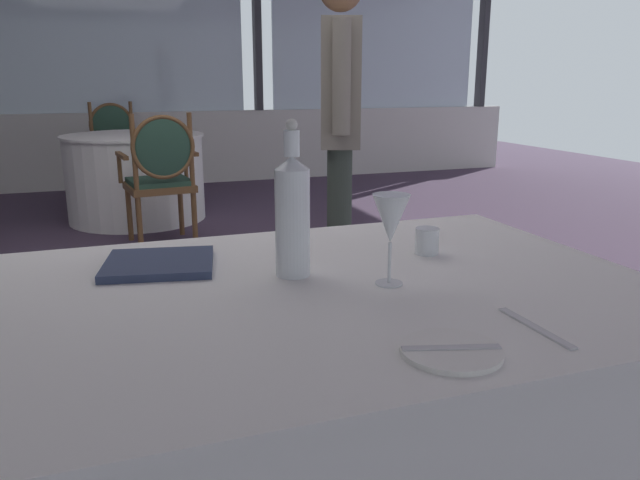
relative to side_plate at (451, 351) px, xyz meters
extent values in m
plane|color=#47384C|center=(-0.24, 2.36, -0.76)|extent=(14.70, 14.70, 0.00)
cube|color=silver|center=(-0.24, 6.60, -0.33)|extent=(10.01, 0.12, 0.85)
cube|color=silver|center=(-0.24, 6.62, 0.92)|extent=(2.76, 0.02, 1.65)
cube|color=silver|center=(2.89, 6.62, 0.92)|extent=(2.76, 0.02, 1.65)
cube|color=#333338|center=(1.32, 6.60, 0.92)|extent=(0.08, 0.14, 1.65)
cube|color=#333338|center=(4.46, 6.60, 0.92)|extent=(0.08, 0.14, 1.65)
cube|color=white|center=(-0.07, 0.41, -0.02)|extent=(1.52, 1.09, 0.02)
cube|color=white|center=(-0.07, 0.41, -0.39)|extent=(1.48, 1.06, 0.73)
cylinder|color=white|center=(0.00, 0.00, 0.00)|extent=(0.18, 0.18, 0.01)
cube|color=silver|center=(0.00, 0.00, 0.01)|extent=(0.17, 0.07, 0.00)
cube|color=silver|center=(0.21, 0.04, 0.00)|extent=(0.02, 0.21, 0.00)
cylinder|color=white|center=(-0.13, 0.52, 0.12)|extent=(0.08, 0.08, 0.26)
cone|color=white|center=(-0.13, 0.52, 0.27)|extent=(0.08, 0.08, 0.03)
cylinder|color=white|center=(-0.13, 0.52, 0.31)|extent=(0.04, 0.04, 0.06)
sphere|color=silver|center=(-0.13, 0.52, 0.36)|extent=(0.03, 0.03, 0.03)
cylinder|color=white|center=(0.06, 0.37, 0.00)|extent=(0.06, 0.06, 0.00)
cylinder|color=white|center=(0.06, 0.37, 0.05)|extent=(0.01, 0.01, 0.10)
cone|color=white|center=(0.06, 0.37, 0.15)|extent=(0.09, 0.09, 0.11)
cylinder|color=white|center=(0.27, 0.57, 0.03)|extent=(0.06, 0.06, 0.07)
cube|color=#2D3856|center=(-0.43, 0.69, 0.01)|extent=(0.31, 0.29, 0.02)
cylinder|color=white|center=(-0.27, 4.76, -0.02)|extent=(1.21, 1.21, 0.02)
cylinder|color=white|center=(-0.27, 4.76, -0.39)|extent=(1.17, 1.17, 0.73)
cube|color=brown|center=(-0.15, 3.82, -0.32)|extent=(0.51, 0.51, 0.05)
cube|color=#284738|center=(-0.15, 3.82, -0.28)|extent=(0.47, 0.47, 0.04)
cylinder|color=brown|center=(-0.38, 3.99, -0.55)|extent=(0.04, 0.04, 0.41)
cylinder|color=brown|center=(0.02, 4.04, -0.55)|extent=(0.04, 0.04, 0.41)
cylinder|color=brown|center=(-0.33, 3.59, -0.55)|extent=(0.04, 0.04, 0.41)
cylinder|color=brown|center=(0.07, 3.64, -0.55)|extent=(0.04, 0.04, 0.41)
cylinder|color=brown|center=(-0.33, 3.59, -0.03)|extent=(0.04, 0.04, 0.53)
cylinder|color=brown|center=(0.07, 3.64, -0.03)|extent=(0.04, 0.04, 0.53)
ellipsoid|color=#284738|center=(-0.13, 3.60, -0.01)|extent=(0.39, 0.10, 0.44)
torus|color=brown|center=(-0.13, 3.60, -0.01)|extent=(0.45, 0.09, 0.45)
cube|color=brown|center=(-0.40, 3.81, -0.08)|extent=(0.08, 0.37, 0.03)
cylinder|color=brown|center=(-0.42, 3.95, -0.19)|extent=(0.03, 0.03, 0.22)
cube|color=brown|center=(0.09, 3.87, -0.08)|extent=(0.08, 0.37, 0.03)
cylinder|color=brown|center=(0.08, 4.01, -0.19)|extent=(0.03, 0.03, 0.22)
cube|color=brown|center=(-0.39, 5.69, -0.31)|extent=(0.51, 0.51, 0.05)
cube|color=#284738|center=(-0.39, 5.69, -0.26)|extent=(0.47, 0.47, 0.04)
cylinder|color=brown|center=(-0.16, 5.52, -0.54)|extent=(0.04, 0.04, 0.42)
cylinder|color=brown|center=(-0.56, 5.47, -0.54)|extent=(0.04, 0.04, 0.42)
cylinder|color=brown|center=(-0.21, 5.92, -0.54)|extent=(0.04, 0.04, 0.42)
cylinder|color=brown|center=(-0.61, 5.87, -0.54)|extent=(0.04, 0.04, 0.42)
cylinder|color=brown|center=(-0.21, 5.92, -0.02)|extent=(0.04, 0.04, 0.52)
cylinder|color=brown|center=(-0.61, 5.87, -0.02)|extent=(0.04, 0.04, 0.52)
ellipsoid|color=#284738|center=(-0.41, 5.91, 0.00)|extent=(0.39, 0.10, 0.44)
torus|color=brown|center=(-0.41, 5.91, 0.00)|extent=(0.45, 0.09, 0.45)
cube|color=brown|center=(-0.14, 5.71, -0.06)|extent=(0.08, 0.37, 0.03)
cylinder|color=brown|center=(-0.12, 5.57, -0.17)|extent=(0.03, 0.03, 0.22)
cube|color=brown|center=(-0.63, 5.64, -0.06)|extent=(0.08, 0.37, 0.03)
cylinder|color=brown|center=(-0.62, 5.50, -0.17)|extent=(0.03, 0.03, 0.22)
cylinder|color=#424C42|center=(0.63, 2.14, -0.32)|extent=(0.13, 0.13, 0.86)
cylinder|color=#424C42|center=(0.69, 2.31, -0.32)|extent=(0.13, 0.13, 0.86)
cube|color=gray|center=(0.66, 2.23, 0.43)|extent=(0.31, 0.41, 0.65)
cylinder|color=gray|center=(0.59, 2.02, 0.47)|extent=(0.09, 0.09, 0.55)
cylinder|color=gray|center=(0.74, 2.43, 0.47)|extent=(0.09, 0.09, 0.55)
camera|label=1|loc=(-0.54, -0.85, 0.46)|focal=34.41mm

